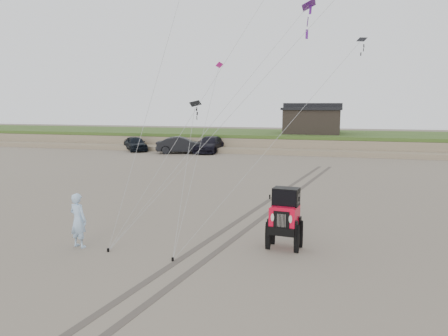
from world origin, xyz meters
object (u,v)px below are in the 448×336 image
Objects in this scene: jeep at (284,225)px; man at (78,220)px; truck_a at (135,144)px; truck_b at (182,145)px; cabin at (312,120)px; truck_c at (210,145)px.

jeep is 7.18m from man.
truck_a is 0.90× the size of truck_b.
truck_b is at bearing -146.42° from cabin.
man is (-5.38, -36.70, -2.27)m from cabin.
man is (4.54, -30.11, 0.15)m from truck_c.
jeep is at bearing -168.07° from truck_b.
jeep is at bearing -67.62° from truck_c.
truck_b is (5.66, -1.00, 0.06)m from truck_a.
truck_c is at bearing -146.42° from cabin.
man is at bearing -81.11° from truck_c.
cabin is 1.14× the size of truck_c.
truck_c is 30.62m from jeep.
truck_a is 2.37× the size of man.
cabin is at bearing 98.94° from jeep.
jeep is (11.51, -28.37, 0.04)m from truck_c.
man reaches higher than truck_c.
truck_c is (-9.93, -6.59, -2.43)m from cabin.
cabin reaches higher than truck_b.
truck_b is 30.17m from jeep.
truck_c reaches higher than truck_a.
truck_a is at bearing 131.64° from jeep.
truck_b is 29.33m from man.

